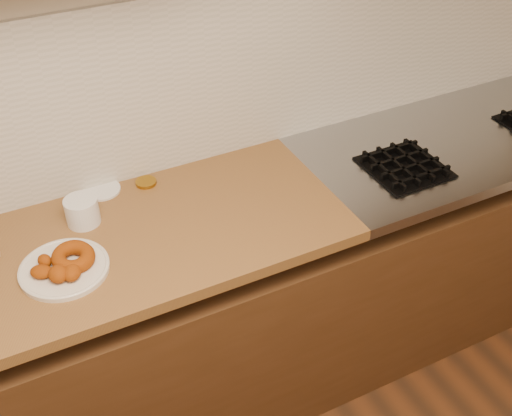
# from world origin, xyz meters

# --- Properties ---
(wall_back) EXTENTS (4.00, 0.02, 2.70)m
(wall_back) POSITION_xyz_m (0.00, 2.00, 1.35)
(wall_back) COLOR tan
(wall_back) RESTS_ON ground
(base_cabinet) EXTENTS (3.60, 0.60, 0.77)m
(base_cabinet) POSITION_xyz_m (0.00, 1.69, 0.39)
(base_cabinet) COLOR #4D2E19
(base_cabinet) RESTS_ON floor
(stovetop) EXTENTS (1.30, 0.62, 0.04)m
(stovetop) POSITION_xyz_m (1.15, 1.69, 0.88)
(stovetop) COLOR #9EA0A5
(stovetop) RESTS_ON base_cabinet
(backsplash) EXTENTS (3.60, 0.02, 0.60)m
(backsplash) POSITION_xyz_m (0.00, 1.99, 1.20)
(backsplash) COLOR beige
(backsplash) RESTS_ON wall_back
(burner_grates) EXTENTS (0.91, 0.26, 0.03)m
(burner_grates) POSITION_xyz_m (1.13, 1.61, 0.91)
(burner_grates) COLOR black
(burner_grates) RESTS_ON stovetop
(donut_plate) EXTENTS (0.25, 0.25, 0.01)m
(donut_plate) POSITION_xyz_m (-0.38, 1.63, 0.91)
(donut_plate) COLOR silver
(donut_plate) RESTS_ON butcher_block
(ring_donut) EXTENTS (0.18, 0.18, 0.06)m
(ring_donut) POSITION_xyz_m (-0.35, 1.63, 0.94)
(ring_donut) COLOR #813A0A
(ring_donut) RESTS_ON donut_plate
(fried_dough_chunks) EXTENTS (0.15, 0.15, 0.05)m
(fried_dough_chunks) POSITION_xyz_m (-0.41, 1.59, 0.93)
(fried_dough_chunks) COLOR #813A0A
(fried_dough_chunks) RESTS_ON donut_plate
(plastic_tub) EXTENTS (0.13, 0.13, 0.09)m
(plastic_tub) POSITION_xyz_m (-0.27, 1.82, 0.94)
(plastic_tub) COLOR white
(plastic_tub) RESTS_ON butcher_block
(tub_lid) EXTENTS (0.14, 0.14, 0.01)m
(tub_lid) POSITION_xyz_m (-0.18, 1.96, 0.90)
(tub_lid) COLOR white
(tub_lid) RESTS_ON butcher_block
(brass_jar_lid) EXTENTS (0.08, 0.08, 0.01)m
(brass_jar_lid) POSITION_xyz_m (-0.03, 1.93, 0.91)
(brass_jar_lid) COLOR #A0741E
(brass_jar_lid) RESTS_ON butcher_block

